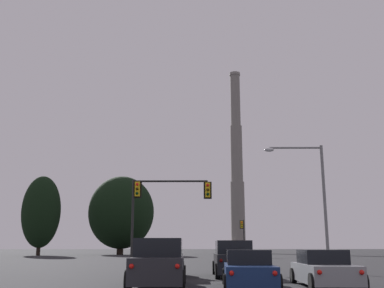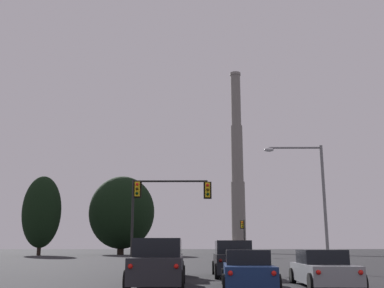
# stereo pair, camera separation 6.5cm
# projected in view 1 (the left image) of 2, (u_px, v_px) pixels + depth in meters

# --- Properties ---
(sedan_center_lane_second) EXTENTS (2.17, 4.77, 1.43)m
(sedan_center_lane_second) POSITION_uv_depth(u_px,v_px,m) (248.00, 270.00, 17.24)
(sedan_center_lane_second) COLOR navy
(sedan_center_lane_second) RESTS_ON ground_plane
(suv_center_lane_front) EXTENTS (2.11, 4.91, 1.86)m
(suv_center_lane_front) POSITION_uv_depth(u_px,v_px,m) (233.00, 259.00, 23.88)
(suv_center_lane_front) COLOR black
(suv_center_lane_front) RESTS_ON ground_plane
(sedan_right_lane_second) EXTENTS (2.11, 4.75, 1.43)m
(sedan_right_lane_second) POSITION_uv_depth(u_px,v_px,m) (324.00, 269.00, 17.74)
(sedan_right_lane_second) COLOR gray
(sedan_right_lane_second) RESTS_ON ground_plane
(suv_left_lane_front) EXTENTS (2.13, 4.92, 1.86)m
(suv_left_lane_front) POSITION_uv_depth(u_px,v_px,m) (163.00, 259.00, 23.36)
(suv_left_lane_front) COLOR #4C4F54
(suv_left_lane_front) RESTS_ON ground_plane
(suv_left_lane_second) EXTENTS (2.19, 4.94, 1.86)m
(suv_left_lane_second) POSITION_uv_depth(u_px,v_px,m) (159.00, 264.00, 17.62)
(suv_left_lane_second) COLOR #232328
(suv_left_lane_second) RESTS_ON ground_plane
(traffic_light_overhead_left) EXTENTS (5.85, 0.50, 6.27)m
(traffic_light_overhead_left) POSITION_uv_depth(u_px,v_px,m) (159.00, 200.00, 32.17)
(traffic_light_overhead_left) COLOR black
(traffic_light_overhead_left) RESTS_ON ground_plane
(traffic_light_far_right) EXTENTS (0.78, 0.50, 5.51)m
(traffic_light_far_right) POSITION_uv_depth(u_px,v_px,m) (243.00, 233.00, 68.13)
(traffic_light_far_right) COLOR black
(traffic_light_far_right) RESTS_ON ground_plane
(street_lamp) EXTENTS (3.76, 0.36, 7.90)m
(street_lamp) POSITION_uv_depth(u_px,v_px,m) (314.00, 191.00, 28.23)
(street_lamp) COLOR slate
(street_lamp) RESTS_ON ground_plane
(smokestack) EXTENTS (5.68, 5.68, 47.35)m
(smokestack) POSITION_uv_depth(u_px,v_px,m) (237.00, 178.00, 114.97)
(smokestack) COLOR slate
(smokestack) RESTS_ON ground_plane
(treeline_center_left) EXTENTS (7.01, 6.31, 14.40)m
(treeline_center_left) POSITION_uv_depth(u_px,v_px,m) (41.00, 212.00, 82.36)
(treeline_center_left) COLOR black
(treeline_center_left) RESTS_ON ground_plane
(treeline_center_right) EXTENTS (13.12, 11.81, 15.55)m
(treeline_center_right) POSITION_uv_depth(u_px,v_px,m) (121.00, 212.00, 90.25)
(treeline_center_right) COLOR black
(treeline_center_right) RESTS_ON ground_plane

